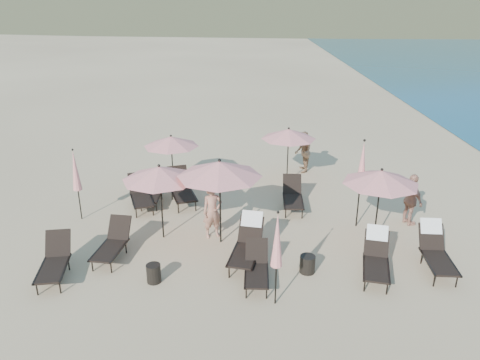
{
  "coord_description": "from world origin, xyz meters",
  "views": [
    {
      "loc": [
        -0.72,
        -10.38,
        6.53
      ],
      "look_at": [
        -0.84,
        3.5,
        1.1
      ],
      "focal_mm": 35.0,
      "sensor_mm": 36.0,
      "label": 1
    }
  ],
  "objects_px": {
    "lounger_3": "(257,267)",
    "umbrella_closed_0": "(277,241)",
    "lounger_8": "(182,188)",
    "umbrella_open_1": "(220,169)",
    "lounger_5": "(436,250)",
    "lounger_9": "(293,196)",
    "umbrella_closed_1": "(362,167)",
    "side_table_0": "(154,273)",
    "beachgoer_c": "(411,200)",
    "lounger_2": "(247,242)",
    "umbrella_open_2": "(381,177)",
    "lounger_6": "(152,190)",
    "lounger_0": "(54,261)",
    "beachgoer_a": "(212,211)",
    "umbrella_closed_2": "(75,171)",
    "side_table_1": "(307,264)",
    "lounger_7": "(141,194)",
    "beachgoer_b": "(303,152)",
    "lounger_4": "(376,256)",
    "lounger_1": "(113,243)",
    "umbrella_open_4": "(289,134)",
    "umbrella_open_3": "(171,141)",
    "umbrella_open_0": "(159,173)"
  },
  "relations": [
    {
      "from": "beachgoer_b",
      "to": "lounger_0",
      "type": "bearing_deg",
      "value": -41.28
    },
    {
      "from": "lounger_8",
      "to": "umbrella_open_2",
      "type": "bearing_deg",
      "value": -43.44
    },
    {
      "from": "lounger_2",
      "to": "lounger_6",
      "type": "distance_m",
      "value": 4.95
    },
    {
      "from": "lounger_2",
      "to": "beachgoer_a",
      "type": "distance_m",
      "value": 1.68
    },
    {
      "from": "lounger_0",
      "to": "beachgoer_a",
      "type": "height_order",
      "value": "beachgoer_a"
    },
    {
      "from": "lounger_2",
      "to": "beachgoer_b",
      "type": "relative_size",
      "value": 1.16
    },
    {
      "from": "lounger_9",
      "to": "beachgoer_a",
      "type": "height_order",
      "value": "beachgoer_a"
    },
    {
      "from": "lounger_6",
      "to": "umbrella_open_4",
      "type": "xyz_separation_m",
      "value": [
        4.72,
        1.83,
        1.47
      ]
    },
    {
      "from": "lounger_2",
      "to": "umbrella_open_0",
      "type": "distance_m",
      "value": 3.11
    },
    {
      "from": "lounger_8",
      "to": "umbrella_open_1",
      "type": "distance_m",
      "value": 3.6
    },
    {
      "from": "lounger_7",
      "to": "lounger_8",
      "type": "distance_m",
      "value": 1.37
    },
    {
      "from": "umbrella_open_2",
      "to": "umbrella_closed_2",
      "type": "height_order",
      "value": "umbrella_closed_2"
    },
    {
      "from": "lounger_0",
      "to": "beachgoer_b",
      "type": "relative_size",
      "value": 1.06
    },
    {
      "from": "beachgoer_c",
      "to": "lounger_6",
      "type": "bearing_deg",
      "value": 60.11
    },
    {
      "from": "side_table_1",
      "to": "lounger_7",
      "type": "bearing_deg",
      "value": 141.9
    },
    {
      "from": "lounger_4",
      "to": "lounger_0",
      "type": "bearing_deg",
      "value": -165.27
    },
    {
      "from": "lounger_0",
      "to": "lounger_2",
      "type": "bearing_deg",
      "value": 1.21
    },
    {
      "from": "lounger_1",
      "to": "umbrella_closed_2",
      "type": "relative_size",
      "value": 0.72
    },
    {
      "from": "lounger_6",
      "to": "beachgoer_c",
      "type": "distance_m",
      "value": 8.34
    },
    {
      "from": "lounger_8",
      "to": "lounger_3",
      "type": "bearing_deg",
      "value": -81.2
    },
    {
      "from": "lounger_1",
      "to": "side_table_1",
      "type": "xyz_separation_m",
      "value": [
        5.12,
        -0.7,
        -0.2
      ]
    },
    {
      "from": "lounger_5",
      "to": "lounger_9",
      "type": "xyz_separation_m",
      "value": [
        -3.31,
        3.63,
        -0.07
      ]
    },
    {
      "from": "umbrella_open_1",
      "to": "lounger_3",
      "type": "bearing_deg",
      "value": -63.95
    },
    {
      "from": "beachgoer_c",
      "to": "side_table_0",
      "type": "bearing_deg",
      "value": 95.01
    },
    {
      "from": "beachgoer_a",
      "to": "umbrella_closed_2",
      "type": "bearing_deg",
      "value": 144.13
    },
    {
      "from": "umbrella_closed_1",
      "to": "umbrella_closed_2",
      "type": "bearing_deg",
      "value": 177.26
    },
    {
      "from": "lounger_4",
      "to": "lounger_6",
      "type": "distance_m",
      "value": 7.79
    },
    {
      "from": "umbrella_open_2",
      "to": "side_table_1",
      "type": "relative_size",
      "value": 4.89
    },
    {
      "from": "lounger_2",
      "to": "umbrella_closed_1",
      "type": "distance_m",
      "value": 4.16
    },
    {
      "from": "lounger_4",
      "to": "umbrella_closed_2",
      "type": "height_order",
      "value": "umbrella_closed_2"
    },
    {
      "from": "lounger_3",
      "to": "umbrella_closed_0",
      "type": "distance_m",
      "value": 1.56
    },
    {
      "from": "umbrella_open_2",
      "to": "beachgoer_b",
      "type": "relative_size",
      "value": 1.38
    },
    {
      "from": "side_table_0",
      "to": "beachgoer_a",
      "type": "bearing_deg",
      "value": 61.17
    },
    {
      "from": "umbrella_closed_1",
      "to": "side_table_0",
      "type": "height_order",
      "value": "umbrella_closed_1"
    },
    {
      "from": "lounger_0",
      "to": "lounger_9",
      "type": "relative_size",
      "value": 1.03
    },
    {
      "from": "beachgoer_a",
      "to": "beachgoer_c",
      "type": "relative_size",
      "value": 0.99
    },
    {
      "from": "lounger_1",
      "to": "lounger_8",
      "type": "xyz_separation_m",
      "value": [
        1.39,
        3.66,
        0.06
      ]
    },
    {
      "from": "umbrella_open_1",
      "to": "beachgoer_a",
      "type": "bearing_deg",
      "value": 125.91
    },
    {
      "from": "lounger_8",
      "to": "umbrella_closed_2",
      "type": "xyz_separation_m",
      "value": [
        -3.01,
        -1.35,
        1.12
      ]
    },
    {
      "from": "lounger_0",
      "to": "umbrella_open_4",
      "type": "relative_size",
      "value": 0.8
    },
    {
      "from": "umbrella_open_2",
      "to": "umbrella_open_3",
      "type": "distance_m",
      "value": 7.35
    },
    {
      "from": "lounger_7",
      "to": "lounger_8",
      "type": "relative_size",
      "value": 0.93
    },
    {
      "from": "lounger_3",
      "to": "umbrella_open_2",
      "type": "xyz_separation_m",
      "value": [
        3.41,
        2.03,
        1.58
      ]
    },
    {
      "from": "umbrella_open_3",
      "to": "side_table_0",
      "type": "distance_m",
      "value": 6.11
    },
    {
      "from": "lounger_2",
      "to": "lounger_3",
      "type": "relative_size",
      "value": 1.25
    },
    {
      "from": "lounger_4",
      "to": "lounger_9",
      "type": "bearing_deg",
      "value": 126.79
    },
    {
      "from": "beachgoer_c",
      "to": "lounger_2",
      "type": "bearing_deg",
      "value": 94.84
    },
    {
      "from": "lounger_0",
      "to": "lounger_5",
      "type": "bearing_deg",
      "value": -5.4
    },
    {
      "from": "lounger_5",
      "to": "umbrella_open_2",
      "type": "distance_m",
      "value": 2.32
    },
    {
      "from": "umbrella_open_2",
      "to": "beachgoer_b",
      "type": "xyz_separation_m",
      "value": [
        -1.38,
        5.82,
        -1.17
      ]
    }
  ]
}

